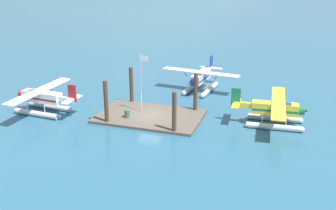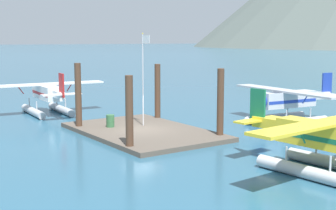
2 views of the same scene
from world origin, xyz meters
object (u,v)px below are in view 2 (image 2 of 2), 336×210
seaplane_white_port_aft (47,96)px  seaplane_yellow_stbd_fwd (324,143)px  fuel_drum (110,121)px  seaplane_silver_bow_right (287,104)px  flagpole (144,69)px

seaplane_white_port_aft → seaplane_yellow_stbd_fwd: size_ratio=1.00×
fuel_drum → seaplane_silver_bow_right: 13.59m
seaplane_silver_bow_right → seaplane_yellow_stbd_fwd: size_ratio=1.00×
flagpole → seaplane_silver_bow_right: bearing=67.2°
flagpole → seaplane_silver_bow_right: (4.31, 10.26, -2.82)m
flagpole → fuel_drum: size_ratio=7.57×
fuel_drum → seaplane_silver_bow_right: bearing=67.2°
seaplane_white_port_aft → seaplane_yellow_stbd_fwd: 26.01m
seaplane_yellow_stbd_fwd → flagpole: bearing=-175.3°
seaplane_white_port_aft → fuel_drum: bearing=5.4°
fuel_drum → seaplane_silver_bow_right: seaplane_silver_bow_right is taller
seaplane_silver_bow_right → seaplane_white_port_aft: bearing=-138.7°
flagpole → seaplane_white_port_aft: flagpole is taller
flagpole → fuel_drum: (-0.94, -2.25, -3.66)m
seaplane_white_port_aft → seaplane_silver_bow_right: 20.42m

